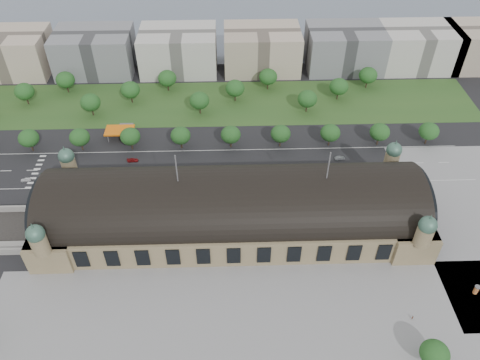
{
  "coord_description": "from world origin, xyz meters",
  "views": [
    {
      "loc": [
        -0.97,
        -128.88,
        139.82
      ],
      "look_at": [
        3.25,
        12.73,
        14.0
      ],
      "focal_mm": 35.0,
      "sensor_mm": 36.0,
      "label": 1
    }
  ],
  "objects_px": {
    "parked_car_1": "(60,188)",
    "parked_car_6": "(150,190)",
    "traffic_car_3": "(133,160)",
    "traffic_car_4": "(244,173)",
    "bus_mid": "(285,179)",
    "advertising_column": "(476,290)",
    "pedestrian_1": "(412,318)",
    "parked_car_3": "(162,186)",
    "traffic_car_5": "(340,158)",
    "bus_west": "(217,180)",
    "parked_car_4": "(172,190)",
    "petrol_station": "(123,129)",
    "parked_car_5": "(122,193)",
    "traffic_car_0": "(26,180)",
    "parked_car_0": "(50,188)",
    "parked_car_2": "(66,188)",
    "bus_east": "(284,171)",
    "traffic_car_2": "(92,172)"
  },
  "relations": [
    {
      "from": "traffic_car_3",
      "to": "parked_car_3",
      "type": "bearing_deg",
      "value": -144.12
    },
    {
      "from": "petrol_station",
      "to": "parked_car_5",
      "type": "relative_size",
      "value": 3.0
    },
    {
      "from": "parked_car_0",
      "to": "parked_car_2",
      "type": "bearing_deg",
      "value": 54.47
    },
    {
      "from": "parked_car_6",
      "to": "bus_west",
      "type": "distance_m",
      "value": 30.03
    },
    {
      "from": "traffic_car_4",
      "to": "parked_car_4",
      "type": "relative_size",
      "value": 1.19
    },
    {
      "from": "traffic_car_2",
      "to": "parked_car_6",
      "type": "relative_size",
      "value": 1.17
    },
    {
      "from": "traffic_car_4",
      "to": "bus_mid",
      "type": "bearing_deg",
      "value": 82.12
    },
    {
      "from": "parked_car_2",
      "to": "traffic_car_0",
      "type": "bearing_deg",
      "value": -133.74
    },
    {
      "from": "bus_mid",
      "to": "traffic_car_5",
      "type": "bearing_deg",
      "value": -60.49
    },
    {
      "from": "parked_car_3",
      "to": "petrol_station",
      "type": "bearing_deg",
      "value": 172.13
    },
    {
      "from": "parked_car_2",
      "to": "parked_car_4",
      "type": "relative_size",
      "value": 1.19
    },
    {
      "from": "traffic_car_3",
      "to": "advertising_column",
      "type": "height_order",
      "value": "advertising_column"
    },
    {
      "from": "parked_car_4",
      "to": "advertising_column",
      "type": "relative_size",
      "value": 1.08
    },
    {
      "from": "traffic_car_2",
      "to": "parked_car_3",
      "type": "relative_size",
      "value": 1.25
    },
    {
      "from": "parked_car_6",
      "to": "pedestrian_1",
      "type": "height_order",
      "value": "pedestrian_1"
    },
    {
      "from": "traffic_car_3",
      "to": "traffic_car_4",
      "type": "xyz_separation_m",
      "value": [
        52.04,
        -11.13,
        0.06
      ]
    },
    {
      "from": "traffic_car_0",
      "to": "petrol_station",
      "type": "bearing_deg",
      "value": 124.1
    },
    {
      "from": "parked_car_0",
      "to": "pedestrian_1",
      "type": "relative_size",
      "value": 2.21
    },
    {
      "from": "parked_car_4",
      "to": "bus_mid",
      "type": "distance_m",
      "value": 50.27
    },
    {
      "from": "traffic_car_4",
      "to": "parked_car_4",
      "type": "height_order",
      "value": "traffic_car_4"
    },
    {
      "from": "parked_car_4",
      "to": "parked_car_5",
      "type": "bearing_deg",
      "value": -111.5
    },
    {
      "from": "traffic_car_4",
      "to": "bus_west",
      "type": "height_order",
      "value": "bus_west"
    },
    {
      "from": "parked_car_1",
      "to": "parked_car_4",
      "type": "height_order",
      "value": "parked_car_4"
    },
    {
      "from": "bus_east",
      "to": "pedestrian_1",
      "type": "relative_size",
      "value": 7.13
    },
    {
      "from": "traffic_car_5",
      "to": "advertising_column",
      "type": "distance_m",
      "value": 83.25
    },
    {
      "from": "traffic_car_5",
      "to": "bus_east",
      "type": "relative_size",
      "value": 0.37
    },
    {
      "from": "petrol_station",
      "to": "parked_car_1",
      "type": "distance_m",
      "value": 45.86
    },
    {
      "from": "parked_car_1",
      "to": "parked_car_6",
      "type": "xyz_separation_m",
      "value": [
        39.6,
        -2.79,
        0.01
      ]
    },
    {
      "from": "petrol_station",
      "to": "parked_car_2",
      "type": "distance_m",
      "value": 44.67
    },
    {
      "from": "parked_car_1",
      "to": "bus_west",
      "type": "bearing_deg",
      "value": 58.4
    },
    {
      "from": "parked_car_2",
      "to": "bus_west",
      "type": "bearing_deg",
      "value": 64.69
    },
    {
      "from": "traffic_car_3",
      "to": "traffic_car_0",
      "type": "bearing_deg",
      "value": 101.12
    },
    {
      "from": "traffic_car_3",
      "to": "advertising_column",
      "type": "distance_m",
      "value": 152.61
    },
    {
      "from": "traffic_car_5",
      "to": "traffic_car_4",
      "type": "bearing_deg",
      "value": 94.82
    },
    {
      "from": "parked_car_6",
      "to": "traffic_car_5",
      "type": "bearing_deg",
      "value": 75.08
    },
    {
      "from": "parked_car_6",
      "to": "bus_east",
      "type": "bearing_deg",
      "value": 71.68
    },
    {
      "from": "petrol_station",
      "to": "parked_car_1",
      "type": "bearing_deg",
      "value": -118.42
    },
    {
      "from": "parked_car_5",
      "to": "bus_mid",
      "type": "height_order",
      "value": "bus_mid"
    },
    {
      "from": "traffic_car_0",
      "to": "traffic_car_3",
      "type": "height_order",
      "value": "traffic_car_0"
    },
    {
      "from": "advertising_column",
      "to": "parked_car_6",
      "type": "bearing_deg",
      "value": 155.0
    },
    {
      "from": "parked_car_3",
      "to": "parked_car_6",
      "type": "bearing_deg",
      "value": -98.4
    },
    {
      "from": "bus_mid",
      "to": "traffic_car_0",
      "type": "bearing_deg",
      "value": 89.3
    },
    {
      "from": "traffic_car_5",
      "to": "parked_car_1",
      "type": "relative_size",
      "value": 1.03
    },
    {
      "from": "traffic_car_3",
      "to": "parked_car_1",
      "type": "height_order",
      "value": "traffic_car_3"
    },
    {
      "from": "traffic_car_2",
      "to": "traffic_car_4",
      "type": "bearing_deg",
      "value": 87.99
    },
    {
      "from": "advertising_column",
      "to": "pedestrian_1",
      "type": "distance_m",
      "value": 27.19
    },
    {
      "from": "parked_car_5",
      "to": "bus_mid",
      "type": "distance_m",
      "value": 72.07
    },
    {
      "from": "traffic_car_3",
      "to": "traffic_car_4",
      "type": "bearing_deg",
      "value": -106.17
    },
    {
      "from": "parked_car_3",
      "to": "bus_mid",
      "type": "relative_size",
      "value": 0.35
    },
    {
      "from": "parked_car_1",
      "to": "traffic_car_5",
      "type": "bearing_deg",
      "value": 64.31
    }
  ]
}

